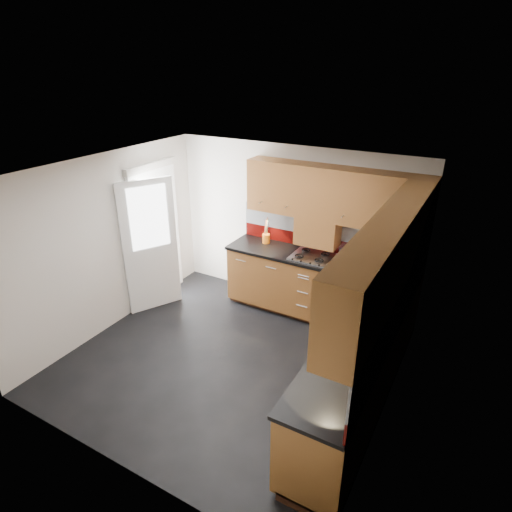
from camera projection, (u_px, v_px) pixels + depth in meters
The scene contains 14 objects.
room at pixel (226, 252), 4.77m from camera, with size 4.00×3.80×2.64m.
base_cabinets at pixel (332, 327), 5.31m from camera, with size 2.70×3.20×0.95m.
countertop at pixel (334, 293), 5.10m from camera, with size 2.72×3.22×0.04m.
backsplash at pixel (360, 268), 5.06m from camera, with size 2.70×3.20×0.54m.
upper_cabinets at pixel (358, 221), 4.70m from camera, with size 2.50×3.20×0.72m.
extractor_hood at pixel (318, 231), 5.96m from camera, with size 0.60×0.33×0.40m, color brown.
glass_cabinet at pixel (409, 218), 4.70m from camera, with size 0.32×0.80×0.66m.
back_door at pixel (154, 239), 6.35m from camera, with size 0.42×1.19×2.04m.
gas_hob at pixel (312, 257), 5.96m from camera, with size 0.57×0.50×0.04m.
utensil_pot at pixel (266, 237), 6.41m from camera, with size 0.11×0.11×0.40m.
toaster at pixel (350, 257), 5.77m from camera, with size 0.31×0.24×0.20m.
food_processor at pixel (396, 279), 5.05m from camera, with size 0.20×0.20×0.33m.
paper_towel at pixel (381, 318), 4.36m from camera, with size 0.11×0.11×0.24m, color white.
orange_cloth at pixel (380, 310), 4.70m from camera, with size 0.13×0.11×0.01m, color #DF4818.
Camera 1 is at (2.42, -3.63, 3.45)m, focal length 30.00 mm.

